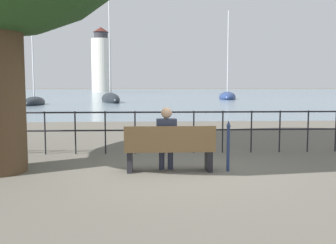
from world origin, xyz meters
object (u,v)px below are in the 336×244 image
Objects in this scene: park_bench at (170,150)px; closed_umbrella at (228,143)px; seated_person_left at (166,136)px; sailboat_2 at (227,97)px; harbor_lighthouse at (101,62)px; sailboat_1 at (110,99)px; sailboat_0 at (34,101)px.

closed_umbrella reaches higher than park_bench.
seated_person_left is 0.10× the size of sailboat_2.
sailboat_2 is (9.42, 43.17, -0.20)m from closed_umbrella.
closed_umbrella is 114.81m from harbor_lighthouse.
closed_umbrella is at bearing -94.19° from sailboat_1.
sailboat_2 reaches higher than seated_person_left.
sailboat_2 reaches higher than sailboat_0.
sailboat_1 reaches higher than sailboat_0.
closed_umbrella is 44.18m from sailboat_2.
harbor_lighthouse is at bearing 97.87° from closed_umbrella.
park_bench is 1.39× the size of seated_person_left.
sailboat_2 is at bearing 29.92° from sailboat_0.
sailboat_0 reaches higher than closed_umbrella.
sailboat_1 is at bearing -138.23° from sailboat_2.
seated_person_left reaches higher than closed_umbrella.
sailboat_0 is 85.59m from harbor_lighthouse.
closed_umbrella is 0.08× the size of sailboat_0.
harbor_lighthouse is (-25.10, 70.21, 9.15)m from sailboat_2.
sailboat_0 is (-10.84, 28.32, -0.09)m from park_bench.
sailboat_1 is at bearing 37.71° from sailboat_0.
harbor_lighthouse is (-14.54, 113.34, 9.08)m from park_bench.
sailboat_1 reaches higher than seated_person_left.
harbor_lighthouse is at bearing 97.31° from park_bench.
sailboat_2 is (21.39, 14.81, 0.01)m from sailboat_0.
park_bench is at bearing -82.69° from harbor_lighthouse.
seated_person_left is 0.10× the size of sailboat_1.
sailboat_1 is at bearing 97.19° from seated_person_left.
sailboat_1 is 80.27m from harbor_lighthouse.
sailboat_0 reaches higher than park_bench.
seated_person_left is 0.11× the size of sailboat_0.
sailboat_0 is at bearing -150.82° from sailboat_1.
closed_umbrella is at bearing -1.83° from park_bench.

